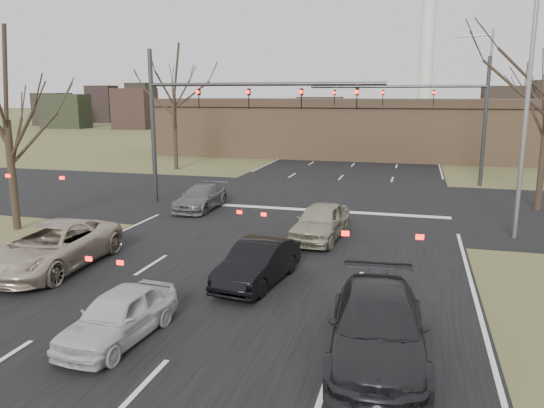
{
  "coord_description": "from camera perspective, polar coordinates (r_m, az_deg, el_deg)",
  "views": [
    {
      "loc": [
        5.02,
        -12.53,
        5.72
      ],
      "look_at": [
        0.29,
        4.74,
        2.0
      ],
      "focal_mm": 35.0,
      "sensor_mm": 36.0,
      "label": 1
    }
  ],
  "objects": [
    {
      "name": "ground",
      "position": [
        14.65,
        -6.1,
        -11.3
      ],
      "size": [
        360.0,
        360.0,
        0.0
      ],
      "primitive_type": "plane",
      "color": "brown",
      "rests_on": "ground"
    },
    {
      "name": "road_main",
      "position": [
        72.92,
        11.42,
        7.01
      ],
      "size": [
        14.0,
        300.0,
        0.02
      ],
      "primitive_type": "cube",
      "color": "black",
      "rests_on": "ground"
    },
    {
      "name": "road_cross",
      "position": [
        28.56,
        4.89,
        0.17
      ],
      "size": [
        200.0,
        14.0,
        0.02
      ],
      "primitive_type": "cube",
      "color": "black",
      "rests_on": "ground"
    },
    {
      "name": "building",
      "position": [
        50.71,
        12.0,
        8.03
      ],
      "size": [
        42.4,
        10.4,
        5.3
      ],
      "color": "#876549",
      "rests_on": "ground"
    },
    {
      "name": "mast_arm_near",
      "position": [
        27.51,
        -6.65,
        10.31
      ],
      "size": [
        12.12,
        0.24,
        8.0
      ],
      "color": "#383A3D",
      "rests_on": "ground"
    },
    {
      "name": "mast_arm_far",
      "position": [
        35.55,
        17.48,
        10.07
      ],
      "size": [
        11.12,
        0.24,
        8.0
      ],
      "color": "#383A3D",
      "rests_on": "ground"
    },
    {
      "name": "streetlight_right_near",
      "position": [
        22.85,
        25.35,
        10.3
      ],
      "size": [
        2.34,
        0.25,
        10.0
      ],
      "color": "gray",
      "rests_on": "ground"
    },
    {
      "name": "streetlight_right_far",
      "position": [
        39.76,
        21.94,
        10.71
      ],
      "size": [
        2.34,
        0.25,
        10.0
      ],
      "color": "gray",
      "rests_on": "ground"
    },
    {
      "name": "tree_left_near",
      "position": [
        24.83,
        -27.06,
        12.45
      ],
      "size": [
        5.1,
        5.1,
        8.5
      ],
      "color": "black",
      "rests_on": "ground"
    },
    {
      "name": "tree_left_far",
      "position": [
        41.66,
        -10.62,
        13.77
      ],
      "size": [
        5.7,
        5.7,
        9.5
      ],
      "color": "black",
      "rests_on": "ground"
    },
    {
      "name": "car_silver_suv",
      "position": [
        19.07,
        -22.6,
        -4.25
      ],
      "size": [
        2.75,
        5.59,
        1.53
      ],
      "primitive_type": "imported",
      "rotation": [
        0.0,
        0.0,
        0.04
      ],
      "color": "#BFAE9A",
      "rests_on": "ground"
    },
    {
      "name": "car_white_sedan",
      "position": [
        13.24,
        -16.17,
        -11.44
      ],
      "size": [
        1.71,
        3.68,
        1.22
      ],
      "primitive_type": "imported",
      "rotation": [
        0.0,
        0.0,
        -0.08
      ],
      "color": "silver",
      "rests_on": "ground"
    },
    {
      "name": "car_black_hatch",
      "position": [
        16.32,
        -1.53,
        -6.35
      ],
      "size": [
        1.9,
        4.12,
        1.31
      ],
      "primitive_type": "imported",
      "rotation": [
        0.0,
        0.0,
        -0.13
      ],
      "color": "black",
      "rests_on": "ground"
    },
    {
      "name": "car_charcoal_sedan",
      "position": [
        12.09,
        11.28,
        -12.84
      ],
      "size": [
        2.47,
        5.23,
        1.47
      ],
      "primitive_type": "imported",
      "rotation": [
        0.0,
        0.0,
        0.08
      ],
      "color": "black",
      "rests_on": "ground"
    },
    {
      "name": "car_grey_ahead",
      "position": [
        26.95,
        -7.67,
        0.69
      ],
      "size": [
        1.73,
        4.18,
        1.21
      ],
      "primitive_type": "imported",
      "rotation": [
        0.0,
        0.0,
        -0.01
      ],
      "color": "slate",
      "rests_on": "ground"
    },
    {
      "name": "car_silver_ahead",
      "position": [
        21.24,
        5.25,
        -1.9
      ],
      "size": [
        2.13,
        4.43,
        1.46
      ],
      "primitive_type": "imported",
      "rotation": [
        0.0,
        0.0,
        -0.1
      ],
      "color": "#A59F86",
      "rests_on": "ground"
    }
  ]
}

